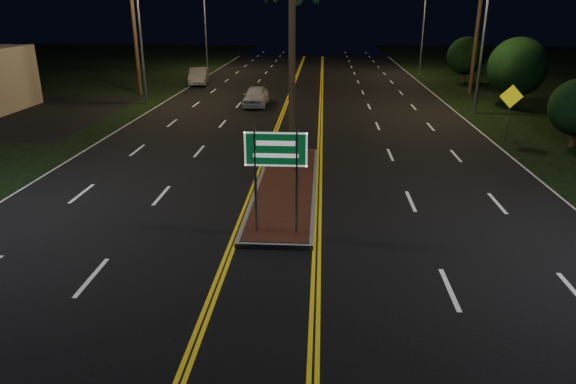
# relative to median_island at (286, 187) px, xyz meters

# --- Properties ---
(ground) EXTENTS (120.00, 120.00, 0.00)m
(ground) POSITION_rel_median_island_xyz_m (0.00, -7.00, -0.08)
(ground) COLOR black
(ground) RESTS_ON ground
(median_island) EXTENTS (2.25, 10.25, 0.17)m
(median_island) POSITION_rel_median_island_xyz_m (0.00, 0.00, 0.00)
(median_island) COLOR gray
(median_island) RESTS_ON ground
(highway_sign) EXTENTS (1.80, 0.08, 3.20)m
(highway_sign) POSITION_rel_median_island_xyz_m (0.00, -4.20, 2.32)
(highway_sign) COLOR gray
(highway_sign) RESTS_ON ground
(streetlight_left_mid) EXTENTS (1.91, 0.44, 9.00)m
(streetlight_left_mid) POSITION_rel_median_island_xyz_m (-10.61, 17.00, 5.57)
(streetlight_left_mid) COLOR gray
(streetlight_left_mid) RESTS_ON ground
(streetlight_left_far) EXTENTS (1.91, 0.44, 9.00)m
(streetlight_left_far) POSITION_rel_median_island_xyz_m (-10.61, 37.00, 5.57)
(streetlight_left_far) COLOR gray
(streetlight_left_far) RESTS_ON ground
(streetlight_right_mid) EXTENTS (1.91, 0.44, 9.00)m
(streetlight_right_mid) POSITION_rel_median_island_xyz_m (10.61, 15.00, 5.57)
(streetlight_right_mid) COLOR gray
(streetlight_right_mid) RESTS_ON ground
(streetlight_right_far) EXTENTS (1.91, 0.44, 9.00)m
(streetlight_right_far) POSITION_rel_median_island_xyz_m (10.61, 35.00, 5.57)
(streetlight_right_far) COLOR gray
(streetlight_right_far) RESTS_ON ground
(shrub_mid) EXTENTS (3.78, 3.78, 4.62)m
(shrub_mid) POSITION_rel_median_island_xyz_m (14.00, 17.00, 2.64)
(shrub_mid) COLOR #382819
(shrub_mid) RESTS_ON ground
(shrub_far) EXTENTS (3.24, 3.24, 3.96)m
(shrub_far) POSITION_rel_median_island_xyz_m (13.80, 29.00, 2.25)
(shrub_far) COLOR #382819
(shrub_far) RESTS_ON ground
(car_near) EXTENTS (2.00, 4.59, 1.53)m
(car_near) POSITION_rel_median_island_xyz_m (-3.26, 16.82, 0.68)
(car_near) COLOR white
(car_near) RESTS_ON ground
(car_far) EXTENTS (2.75, 5.11, 1.62)m
(car_far) POSITION_rel_median_island_xyz_m (-9.50, 26.62, 0.73)
(car_far) COLOR #BABBC4
(car_far) RESTS_ON ground
(warning_sign) EXTENTS (1.17, 0.08, 2.79)m
(warning_sign) POSITION_rel_median_island_xyz_m (10.80, 8.38, 1.76)
(warning_sign) COLOR gray
(warning_sign) RESTS_ON ground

